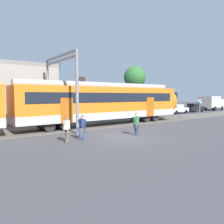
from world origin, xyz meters
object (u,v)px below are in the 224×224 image
pedestrian_green (136,122)px  box_truck (213,103)px  pedestrian_navy (82,125)px  parked_car_silver (177,109)px  parked_car_black (194,108)px  pedestrian_white (67,128)px  crossing_signal (200,104)px  parked_car_grey (154,110)px

pedestrian_green → box_truck: (31.47, 11.41, 0.58)m
pedestrian_navy → parked_car_silver: pedestrian_navy is taller
pedestrian_navy → parked_car_black: 30.37m
pedestrian_green → parked_car_black: size_ratio=0.41×
parked_car_black → box_truck: (6.92, 0.25, 0.79)m
pedestrian_white → pedestrian_green: same height
pedestrian_navy → pedestrian_green: size_ratio=1.00×
parked_car_silver → crossing_signal: crossing_signal is taller
parked_car_grey → box_truck: box_truck is taller
parked_car_silver → pedestrian_green: bearing=-150.6°
pedestrian_green → crossing_signal: (13.33, 3.09, 1.02)m
pedestrian_green → crossing_signal: 13.73m
parked_car_grey → crossing_signal: 8.09m
parked_car_silver → parked_car_black: size_ratio=1.00×
pedestrian_green → parked_car_black: 26.97m
parked_car_black → parked_car_grey: bearing=-179.5°
pedestrian_white → parked_car_grey: 21.78m
parked_car_black → parked_car_silver: bearing=-176.0°
box_truck → pedestrian_green: bearing=-160.1°
pedestrian_navy → pedestrian_green: bearing=-13.1°
pedestrian_green → box_truck: 33.48m
parked_car_silver → crossing_signal: bearing=-127.1°
parked_car_silver → parked_car_black: same height
pedestrian_white → pedestrian_navy: bearing=9.0°
pedestrian_white → box_truck: size_ratio=0.32×
parked_car_black → pedestrian_green: bearing=-155.6°
box_truck → crossing_signal: size_ratio=1.76×
pedestrian_green → parked_car_silver: 21.99m
parked_car_grey → parked_car_black: (10.63, 0.09, 0.00)m
parked_car_grey → box_truck: (17.55, 0.34, 0.79)m
parked_car_silver → pedestrian_navy: bearing=-157.0°
pedestrian_green → parked_car_black: (24.55, 11.16, -0.21)m
crossing_signal → parked_car_grey: bearing=85.8°
parked_car_grey → parked_car_silver: bearing=-3.0°
pedestrian_navy → parked_car_grey: size_ratio=0.41×
pedestrian_green → parked_car_grey: (13.92, 11.06, -0.21)m
pedestrian_green → parked_car_silver: (19.16, 10.78, -0.21)m
crossing_signal → pedestrian_white: bearing=-172.8°
pedestrian_navy → parked_car_silver: 25.21m
pedestrian_white → pedestrian_green: size_ratio=1.00×
box_truck → pedestrian_white: bearing=-163.8°
pedestrian_navy → parked_car_black: bearing=19.7°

